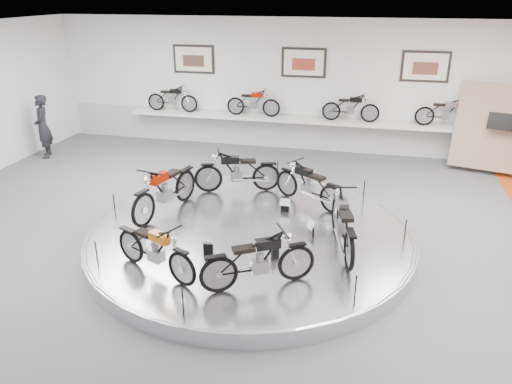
% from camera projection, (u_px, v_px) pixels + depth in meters
% --- Properties ---
extents(floor, '(16.00, 16.00, 0.00)m').
position_uv_depth(floor, '(246.00, 251.00, 9.73)').
color(floor, '#525254').
rests_on(floor, ground).
extents(ceiling, '(16.00, 16.00, 0.00)m').
position_uv_depth(ceiling, '(245.00, 38.00, 8.22)').
color(ceiling, white).
rests_on(ceiling, wall_back).
extents(wall_back, '(16.00, 0.00, 16.00)m').
position_uv_depth(wall_back, '(303.00, 86.00, 15.28)').
color(wall_back, white).
rests_on(wall_back, floor).
extents(dado_band, '(15.68, 0.04, 1.10)m').
position_uv_depth(dado_band, '(301.00, 132.00, 15.80)').
color(dado_band, '#BCBCBA').
rests_on(dado_band, floor).
extents(display_platform, '(6.40, 6.40, 0.30)m').
position_uv_depth(display_platform, '(250.00, 238.00, 9.94)').
color(display_platform, silver).
rests_on(display_platform, floor).
extents(platform_rim, '(6.40, 6.40, 0.10)m').
position_uv_depth(platform_rim, '(250.00, 232.00, 9.89)').
color(platform_rim, '#B2B2BA').
rests_on(platform_rim, display_platform).
extents(shelf, '(11.00, 0.55, 0.10)m').
position_uv_depth(shelf, '(300.00, 120.00, 15.38)').
color(shelf, silver).
rests_on(shelf, wall_back).
extents(poster_left, '(1.35, 0.06, 0.88)m').
position_uv_depth(poster_left, '(194.00, 59.00, 15.73)').
color(poster_left, white).
rests_on(poster_left, wall_back).
extents(poster_center, '(1.35, 0.06, 0.88)m').
position_uv_depth(poster_center, '(304.00, 63.00, 14.98)').
color(poster_center, white).
rests_on(poster_center, wall_back).
extents(poster_right, '(1.35, 0.06, 0.88)m').
position_uv_depth(poster_right, '(425.00, 67.00, 14.22)').
color(poster_right, white).
rests_on(poster_right, wall_back).
extents(display_panel, '(2.56, 1.52, 2.30)m').
position_uv_depth(display_panel, '(502.00, 128.00, 13.54)').
color(display_panel, '#91725A').
rests_on(display_panel, floor).
extents(shelf_bike_a, '(1.22, 0.43, 0.73)m').
position_uv_depth(shelf_bike_a, '(172.00, 100.00, 16.13)').
color(shelf_bike_a, black).
rests_on(shelf_bike_a, shelf).
extents(shelf_bike_b, '(1.22, 0.43, 0.73)m').
position_uv_depth(shelf_bike_b, '(253.00, 104.00, 15.55)').
color(shelf_bike_b, '#931300').
rests_on(shelf_bike_b, shelf).
extents(shelf_bike_c, '(1.22, 0.43, 0.73)m').
position_uv_depth(shelf_bike_c, '(351.00, 109.00, 14.90)').
color(shelf_bike_c, black).
rests_on(shelf_bike_c, shelf).
extents(shelf_bike_d, '(1.22, 0.43, 0.73)m').
position_uv_depth(shelf_bike_d, '(446.00, 114.00, 14.32)').
color(shelf_bike_d, '#A1A2A6').
rests_on(shelf_bike_d, shelf).
extents(bike_a, '(1.67, 1.35, 0.95)m').
position_uv_depth(bike_a, '(309.00, 184.00, 10.94)').
color(bike_a, black).
rests_on(bike_a, display_platform).
extents(bike_b, '(1.81, 1.09, 1.01)m').
position_uv_depth(bike_b, '(237.00, 171.00, 11.64)').
color(bike_b, black).
rests_on(bike_b, display_platform).
extents(bike_c, '(1.06, 1.96, 1.09)m').
position_uv_depth(bike_c, '(165.00, 189.00, 10.48)').
color(bike_c, '#931300').
rests_on(bike_c, display_platform).
extents(bike_d, '(1.66, 1.14, 0.92)m').
position_uv_depth(bike_d, '(155.00, 249.00, 8.25)').
color(bike_d, '#AE5308').
rests_on(bike_d, display_platform).
extents(bike_e, '(1.69, 1.31, 0.96)m').
position_uv_depth(bike_e, '(258.00, 260.00, 7.88)').
color(bike_e, black).
rests_on(bike_e, display_platform).
extents(bike_f, '(1.05, 1.90, 1.06)m').
position_uv_depth(bike_f, '(343.00, 223.00, 9.01)').
color(bike_f, '#A1A2A6').
rests_on(bike_f, display_platform).
extents(visitor, '(0.73, 0.82, 1.89)m').
position_uv_depth(visitor, '(43.00, 127.00, 14.88)').
color(visitor, black).
rests_on(visitor, floor).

